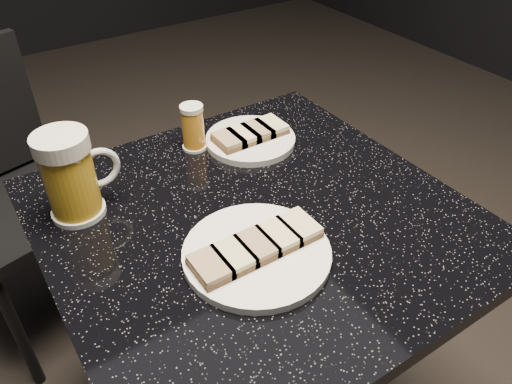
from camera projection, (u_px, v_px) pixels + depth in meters
plate_large at (257, 253)px, 0.79m from camera, size 0.24×0.24×0.01m
plate_small at (250, 140)px, 1.06m from camera, size 0.19×0.19×0.01m
table at (256, 305)px, 1.02m from camera, size 0.70×0.70×0.75m
beer_mug at (71, 175)px, 0.83m from camera, size 0.14×0.09×0.16m
beer_tumbler at (193, 128)px, 1.02m from camera, size 0.05×0.05×0.10m
chair at (4, 188)px, 1.36m from camera, size 0.46×0.46×0.86m
canapes_on_plate_large at (257, 246)px, 0.78m from camera, size 0.22×0.07×0.02m
canapes_on_plate_small at (250, 133)px, 1.05m from camera, size 0.16×0.07×0.02m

